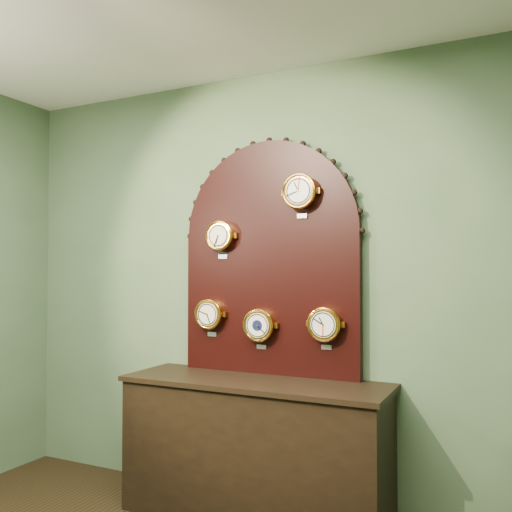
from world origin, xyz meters
The scene contains 8 objects.
wall_back centered at (0.00, 2.50, 1.40)m, with size 4.00×4.00×0.00m, color #4D6847.
shop_counter centered at (0.00, 2.23, 0.40)m, with size 1.60×0.50×0.80m, color black.
display_board centered at (0.00, 2.45, 1.63)m, with size 1.26×0.06×1.53m.
roman_clock centered at (-0.32, 2.38, 1.72)m, with size 0.20×0.08×0.25m.
arabic_clock centered at (0.24, 2.38, 1.98)m, with size 0.22×0.08×0.27m.
hygrometer centered at (-0.41, 2.38, 1.20)m, with size 0.20×0.08×0.25m.
barometer centered at (-0.04, 2.38, 1.14)m, with size 0.21×0.08×0.26m.
tide_clock centered at (0.39, 2.38, 1.17)m, with size 0.21×0.08×0.26m.
Camera 1 is at (1.45, -0.76, 1.49)m, focal length 38.31 mm.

